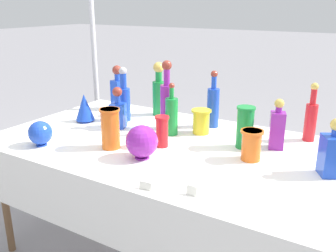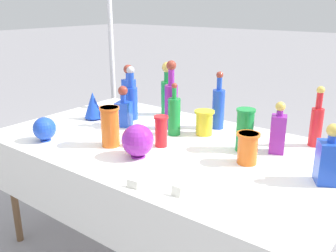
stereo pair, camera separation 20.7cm
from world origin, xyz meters
name	(u,v)px [view 1 (the left image)]	position (x,y,z in m)	size (l,w,h in m)	color
display_table	(165,154)	(0.00, -0.04, 0.71)	(1.98, 1.14, 0.76)	white
tall_bottle_0	(124,100)	(-0.47, 0.22, 0.90)	(0.08, 0.08, 0.36)	blue
tall_bottle_1	(311,118)	(0.67, 0.45, 0.89)	(0.07, 0.07, 0.33)	red
tall_bottle_2	(213,105)	(0.09, 0.40, 0.90)	(0.08, 0.08, 0.36)	blue
tall_bottle_3	(172,115)	(-0.06, 0.14, 0.88)	(0.07, 0.07, 0.31)	#198C38
tall_bottle_4	(167,101)	(-0.14, 0.22, 0.94)	(0.08, 0.08, 0.43)	purple
tall_bottle_5	(159,92)	(-0.35, 0.45, 0.93)	(0.09, 0.09, 0.37)	#198C38
square_decanter_0	(333,153)	(0.85, 0.03, 0.87)	(0.13, 0.13, 0.27)	blue
square_decanter_1	(118,111)	(-0.41, 0.08, 0.87)	(0.11, 0.11, 0.26)	blue
square_decanter_2	(277,127)	(0.54, 0.23, 0.88)	(0.10, 0.10, 0.28)	purple
square_decanter_3	(118,89)	(-0.69, 0.42, 0.91)	(0.09, 0.09, 0.32)	blue
slender_vase_0	(162,130)	(0.00, -0.06, 0.85)	(0.08, 0.08, 0.17)	red
slender_vase_1	(245,126)	(0.39, 0.16, 0.88)	(0.10, 0.10, 0.23)	#198C38
slender_vase_2	(201,120)	(0.08, 0.24, 0.84)	(0.12, 0.12, 0.15)	yellow
slender_vase_3	(251,144)	(0.48, 0.01, 0.84)	(0.11, 0.11, 0.16)	orange
slender_vase_4	(110,127)	(-0.23, -0.22, 0.88)	(0.11, 0.11, 0.22)	orange
fluted_vase_0	(85,107)	(-0.68, 0.06, 0.86)	(0.12, 0.12, 0.18)	blue
round_bowl_0	(142,142)	(0.00, -0.25, 0.85)	(0.16, 0.16, 0.17)	purple
round_bowl_1	(40,133)	(-0.58, -0.40, 0.83)	(0.13, 0.13, 0.14)	blue
price_tag_left	(192,191)	(0.40, -0.47, 0.78)	(0.05, 0.01, 0.04)	white
price_tag_center	(146,186)	(0.21, -0.52, 0.78)	(0.06, 0.01, 0.03)	white
cardboard_box_behind_left	(181,166)	(-0.45, 0.95, 0.15)	(0.41, 0.33, 0.37)	tan
cardboard_box_behind_right	(198,171)	(-0.27, 0.94, 0.14)	(0.59, 0.51, 0.36)	tan
canopy_pole	(94,54)	(-1.25, 0.81, 1.09)	(0.18, 0.18, 2.71)	silver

